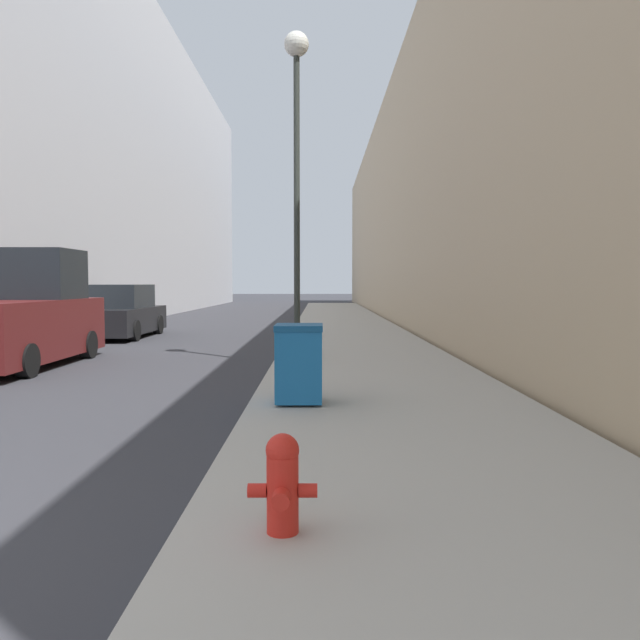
{
  "coord_description": "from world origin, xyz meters",
  "views": [
    {
      "loc": [
        4.29,
        -2.84,
        1.73
      ],
      "look_at": [
        4.23,
        19.16,
        0.44
      ],
      "focal_mm": 35.0,
      "sensor_mm": 36.0,
      "label": 1
    }
  ],
  "objects": [
    {
      "name": "sidewalk_right",
      "position": [
        5.28,
        18.0,
        0.07
      ],
      "size": [
        3.88,
        60.0,
        0.14
      ],
      "color": "#ADA89E",
      "rests_on": "ground"
    },
    {
      "name": "parked_sedan_near",
      "position": [
        -2.1,
        17.12,
        0.77
      ],
      "size": [
        1.88,
        4.56,
        1.7
      ],
      "color": "black",
      "rests_on": "ground"
    },
    {
      "name": "lamppost",
      "position": [
        3.81,
        10.24,
        4.92
      ],
      "size": [
        0.51,
        0.51,
        6.75
      ],
      "color": "#2D332D",
      "rests_on": "sidewalk_right"
    },
    {
      "name": "building_left_glass",
      "position": [
        -9.97,
        26.0,
        8.01
      ],
      "size": [
        12.0,
        60.0,
        16.01
      ],
      "color": "#BCBCC1",
      "rests_on": "ground"
    },
    {
      "name": "pickup_truck",
      "position": [
        -1.98,
        10.18,
        1.01
      ],
      "size": [
        2.03,
        4.88,
        2.48
      ],
      "color": "#561919",
      "rests_on": "ground"
    },
    {
      "name": "trash_bin",
      "position": [
        4.01,
        5.38,
        0.68
      ],
      "size": [
        0.63,
        0.68,
        1.05
      ],
      "color": "#19609E",
      "rests_on": "sidewalk_right"
    },
    {
      "name": "fire_hydrant",
      "position": [
        4.05,
        1.06,
        0.47
      ],
      "size": [
        0.44,
        0.33,
        0.64
      ],
      "color": "red",
      "rests_on": "sidewalk_right"
    },
    {
      "name": "building_right_stone",
      "position": [
        13.32,
        26.0,
        5.27
      ],
      "size": [
        12.0,
        60.0,
        10.53
      ],
      "color": "tan",
      "rests_on": "ground"
    }
  ]
}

